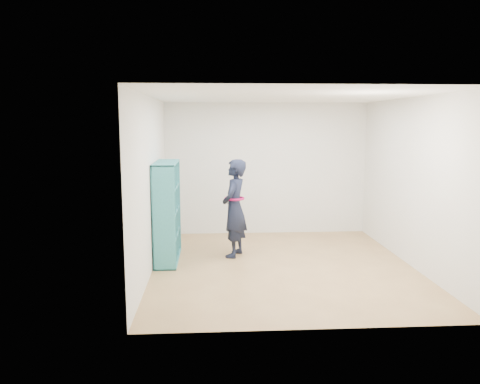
{
  "coord_description": "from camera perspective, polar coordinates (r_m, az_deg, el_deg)",
  "views": [
    {
      "loc": [
        -1.1,
        -6.97,
        2.22
      ],
      "look_at": [
        -0.65,
        0.3,
        1.13
      ],
      "focal_mm": 35.0,
      "sensor_mm": 36.0,
      "label": 1
    }
  ],
  "objects": [
    {
      "name": "wall_right",
      "position": [
        7.69,
        20.26,
        1.1
      ],
      "size": [
        0.02,
        4.5,
        2.6
      ],
      "primitive_type": "cube",
      "color": "silver",
      "rests_on": "floor"
    },
    {
      "name": "floor",
      "position": [
        7.4,
        5.23,
        -9.0
      ],
      "size": [
        4.5,
        4.5,
        0.0
      ],
      "primitive_type": "plane",
      "color": "olive",
      "rests_on": "ground"
    },
    {
      "name": "wall_left",
      "position": [
        7.09,
        -10.82,
        0.89
      ],
      "size": [
        0.02,
        4.5,
        2.6
      ],
      "primitive_type": "cube",
      "color": "silver",
      "rests_on": "floor"
    },
    {
      "name": "wall_back",
      "position": [
        9.33,
        3.24,
        2.82
      ],
      "size": [
        4.0,
        0.02,
        2.6
      ],
      "primitive_type": "cube",
      "color": "silver",
      "rests_on": "floor"
    },
    {
      "name": "ceiling",
      "position": [
        7.07,
        5.51,
        11.54
      ],
      "size": [
        4.5,
        4.5,
        0.0
      ],
      "primitive_type": "plane",
      "color": "white",
      "rests_on": "wall_back"
    },
    {
      "name": "bookshelf",
      "position": [
        7.61,
        -9.09,
        -2.46
      ],
      "size": [
        0.35,
        1.2,
        1.6
      ],
      "color": "teal",
      "rests_on": "floor"
    },
    {
      "name": "wall_front",
      "position": [
        4.94,
        9.39,
        -2.35
      ],
      "size": [
        4.0,
        0.02,
        2.6
      ],
      "primitive_type": "cube",
      "color": "silver",
      "rests_on": "floor"
    },
    {
      "name": "person",
      "position": [
        7.73,
        -0.69,
        -1.98
      ],
      "size": [
        0.57,
        0.69,
        1.62
      ],
      "rotation": [
        0.0,
        0.0,
        -1.93
      ],
      "color": "black",
      "rests_on": "floor"
    },
    {
      "name": "smartphone",
      "position": [
        7.83,
        -1.49,
        -1.06
      ],
      "size": [
        0.04,
        0.08,
        0.12
      ],
      "rotation": [
        0.23,
        0.0,
        -0.39
      ],
      "color": "silver",
      "rests_on": "person"
    }
  ]
}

